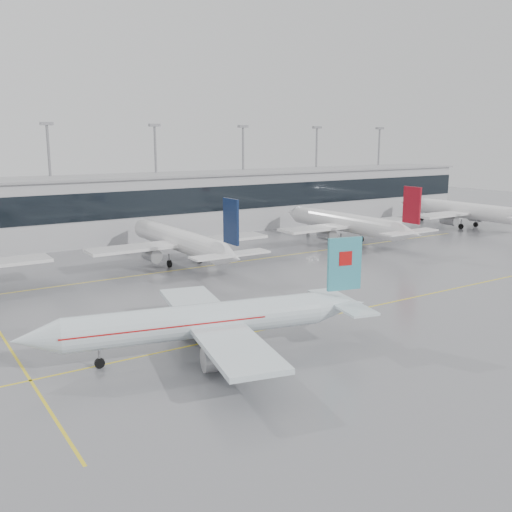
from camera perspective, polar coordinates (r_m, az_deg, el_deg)
ground at (r=63.57m, az=5.96°, el=-6.25°), size 320.00×320.00×0.00m
taxi_line_main at (r=63.56m, az=5.96°, el=-6.25°), size 120.00×0.25×0.01m
taxi_line_north at (r=88.01m, az=-6.43°, el=-1.21°), size 120.00×0.25×0.01m
terminal at (r=116.13m, az=-13.67°, el=4.65°), size 180.00×15.00×12.00m
terminal_glass at (r=108.92m, az=-12.36°, el=5.06°), size 180.00×0.20×5.00m
terminal_roof at (r=115.58m, az=-13.82°, el=7.70°), size 182.00×16.00×0.40m
light_masts at (r=121.18m, az=-14.81°, el=8.36°), size 156.40×1.00×22.60m
air_canada_jet at (r=52.61m, az=-4.49°, el=-6.47°), size 32.95×25.93×10.06m
parked_jet_c at (r=90.53m, az=-7.53°, el=1.52°), size 29.64×36.96×11.72m
parked_jet_d at (r=110.04m, az=9.13°, el=3.26°), size 29.64×36.96×11.72m
parked_jet_e at (r=135.92m, az=20.17°, el=4.27°), size 29.64×36.96×11.72m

